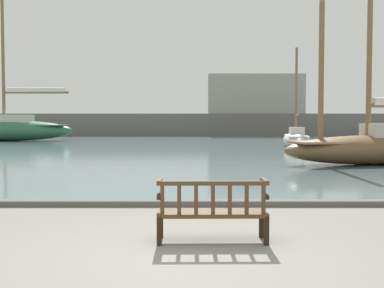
% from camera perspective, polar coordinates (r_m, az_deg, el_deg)
% --- Properties ---
extents(ground_plane, '(160.00, 160.00, 0.00)m').
position_cam_1_polar(ground_plane, '(6.36, -1.84, -13.44)').
color(ground_plane, gray).
extents(harbor_water, '(100.00, 80.00, 0.08)m').
position_cam_1_polar(harbor_water, '(50.14, -0.41, 0.77)').
color(harbor_water, slate).
rests_on(harbor_water, ground).
extents(quay_edge_kerb, '(40.00, 0.30, 0.12)m').
position_cam_1_polar(quay_edge_kerb, '(10.11, -1.22, -7.02)').
color(quay_edge_kerb, '#5B5954').
rests_on(quay_edge_kerb, ground).
extents(park_bench, '(1.61, 0.54, 0.92)m').
position_cam_1_polar(park_bench, '(7.09, 2.20, -7.85)').
color(park_bench, black).
rests_on(park_bench, ground).
extents(sailboat_far_starboard, '(7.64, 3.63, 8.43)m').
position_cam_1_polar(sailboat_far_starboard, '(20.11, 20.52, 0.01)').
color(sailboat_far_starboard, brown).
rests_on(sailboat_far_starboard, harbor_water).
extents(sailboat_centre_channel, '(13.52, 2.72, 12.79)m').
position_cam_1_polar(sailboat_centre_channel, '(43.72, -21.14, 1.77)').
color(sailboat_centre_channel, '#2D6647').
rests_on(sailboat_centre_channel, harbor_water).
extents(sailboat_outer_port, '(2.25, 5.66, 6.45)m').
position_cam_1_polar(sailboat_outer_port, '(31.97, 12.02, 0.68)').
color(sailboat_outer_port, silver).
rests_on(sailboat_outer_port, harbor_water).
extents(far_breakwater, '(58.79, 2.40, 6.99)m').
position_cam_1_polar(far_breakwater, '(54.11, 1.01, 3.02)').
color(far_breakwater, '#66605B').
rests_on(far_breakwater, ground).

